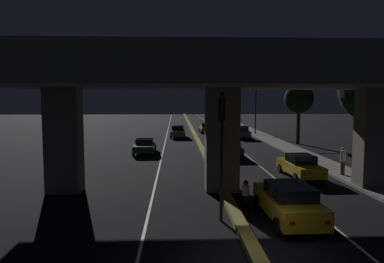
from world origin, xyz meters
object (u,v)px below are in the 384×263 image
at_px(street_lamp, 253,102).
at_px(pedestrian_on_sidewalk, 343,161).
at_px(car_taxi_yellow_lead, 288,202).
at_px(car_taxi_yellow_sixth, 207,128).
at_px(motorcycle_black_filtering_near, 246,197).
at_px(car_dark_blue_third, 229,149).
at_px(car_grey_fifth, 241,132).
at_px(car_taxi_yellow_second, 300,166).
at_px(car_dark_green_lead_oncoming, 145,146).
at_px(car_black_fourth, 217,138).
at_px(traffic_light_left_of_median, 222,134).
at_px(car_grey_second_oncoming, 178,132).

distance_m(street_lamp, pedestrian_on_sidewalk, 27.02).
bearing_deg(car_taxi_yellow_lead, pedestrian_on_sidewalk, -37.31).
xyz_separation_m(car_taxi_yellow_sixth, motorcycle_black_filtering_near, (-1.25, -36.54, -0.13)).
distance_m(car_dark_blue_third, car_grey_fifth, 14.88).
height_order(car_dark_blue_third, car_taxi_yellow_sixth, car_taxi_yellow_sixth).
height_order(car_grey_fifth, car_taxi_yellow_sixth, car_grey_fifth).
xyz_separation_m(car_taxi_yellow_second, car_dark_green_lead_oncoming, (-10.79, 10.81, -0.06)).
bearing_deg(car_black_fourth, motorcycle_black_filtering_near, 176.08).
bearing_deg(street_lamp, pedestrian_on_sidewalk, -89.41).
relative_size(traffic_light_left_of_median, car_grey_second_oncoming, 1.28).
xyz_separation_m(motorcycle_black_filtering_near, pedestrian_on_sidewalk, (7.47, 6.53, 0.49)).
distance_m(car_taxi_yellow_second, motorcycle_black_filtering_near, 8.22).
relative_size(traffic_light_left_of_median, pedestrian_on_sidewalk, 2.99).
xyz_separation_m(traffic_light_left_of_median, car_dark_blue_third, (2.69, 16.51, -2.89)).
bearing_deg(car_grey_second_oncoming, street_lamp, 107.56).
distance_m(car_taxi_yellow_sixth, car_dark_green_lead_oncoming, 20.37).
height_order(car_taxi_yellow_sixth, motorcycle_black_filtering_near, car_taxi_yellow_sixth).
relative_size(car_grey_second_oncoming, pedestrian_on_sidewalk, 2.33).
xyz_separation_m(car_taxi_yellow_lead, car_grey_second_oncoming, (-4.30, 32.44, -0.09)).
xyz_separation_m(traffic_light_left_of_median, car_grey_second_oncoming, (-1.58, 32.14, -2.86)).
distance_m(car_taxi_yellow_lead, car_grey_second_oncoming, 32.72).
bearing_deg(car_grey_second_oncoming, car_taxi_yellow_lead, 10.05).
bearing_deg(car_dark_blue_third, pedestrian_on_sidewalk, -146.45).
distance_m(car_taxi_yellow_second, pedestrian_on_sidewalk, 2.73).
xyz_separation_m(car_black_fourth, car_dark_green_lead_oncoming, (-7.28, -5.62, -0.05)).
distance_m(street_lamp, car_black_fourth, 12.37).
distance_m(car_dark_blue_third, pedestrian_on_sidewalk, 10.44).
xyz_separation_m(car_taxi_yellow_sixth, pedestrian_on_sidewalk, (6.22, -30.01, 0.36)).
xyz_separation_m(car_taxi_yellow_second, car_grey_fifth, (0.22, 22.72, 0.04)).
relative_size(car_taxi_yellow_second, car_dark_green_lead_oncoming, 0.98).
distance_m(car_dark_blue_third, car_grey_second_oncoming, 16.21).
xyz_separation_m(car_black_fourth, car_grey_fifth, (3.74, 6.29, 0.05)).
relative_size(car_taxi_yellow_sixth, motorcycle_black_filtering_near, 2.38).
xyz_separation_m(car_grey_second_oncoming, pedestrian_on_sidewalk, (10.37, -24.10, 0.32)).
xyz_separation_m(car_taxi_yellow_second, motorcycle_black_filtering_near, (-4.76, -6.70, -0.15)).
relative_size(car_dark_blue_third, motorcycle_black_filtering_near, 2.31).
distance_m(street_lamp, car_dark_blue_third, 19.60).
relative_size(car_grey_fifth, car_grey_second_oncoming, 1.07).
bearing_deg(car_taxi_yellow_sixth, motorcycle_black_filtering_near, 176.67).
relative_size(traffic_light_left_of_median, car_taxi_yellow_sixth, 1.29).
bearing_deg(car_black_fourth, car_taxi_yellow_lead, 179.53).
bearing_deg(traffic_light_left_of_median, car_grey_fifth, 78.47).
relative_size(car_dark_blue_third, car_dark_green_lead_oncoming, 0.85).
relative_size(car_taxi_yellow_second, car_grey_second_oncoming, 1.12).
height_order(car_taxi_yellow_second, car_dark_blue_third, car_taxi_yellow_second).
distance_m(car_taxi_yellow_lead, car_taxi_yellow_sixth, 38.35).
relative_size(car_taxi_yellow_lead, car_dark_green_lead_oncoming, 1.01).
xyz_separation_m(car_taxi_yellow_lead, pedestrian_on_sidewalk, (6.06, 8.34, 0.24)).
distance_m(car_taxi_yellow_second, car_grey_fifth, 22.72).
distance_m(car_taxi_yellow_second, car_dark_green_lead_oncoming, 15.27).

